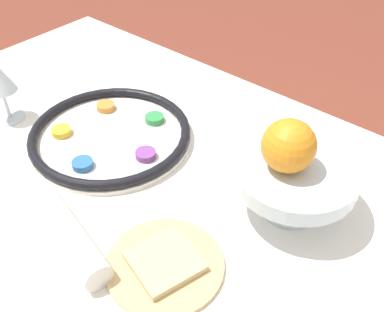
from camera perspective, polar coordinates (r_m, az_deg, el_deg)
dining_table at (r=1.15m, az=-6.10°, el=-17.09°), size 1.38×0.93×0.73m
seder_plate at (r=0.97m, az=-10.32°, el=2.71°), size 0.34×0.34×0.03m
fruit_stand at (r=0.78m, az=12.91°, el=-2.53°), size 0.21×0.21×0.10m
orange_fruit at (r=0.73m, az=12.17°, el=1.28°), size 0.09×0.09×0.09m
bread_plate at (r=0.73m, az=-3.49°, el=-13.53°), size 0.19×0.19×0.02m
napkin_roll at (r=0.77m, az=-15.04°, el=-10.02°), size 0.20×0.09×0.05m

